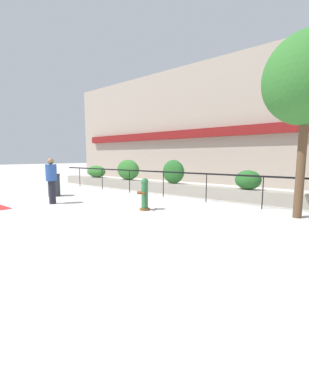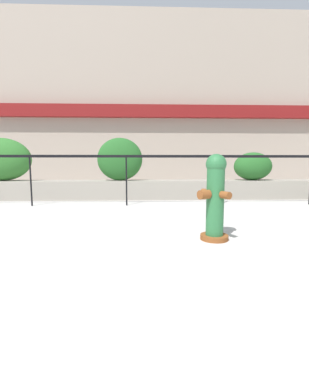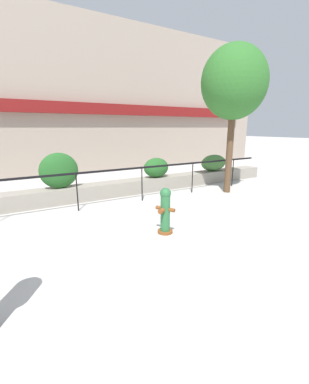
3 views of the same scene
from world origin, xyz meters
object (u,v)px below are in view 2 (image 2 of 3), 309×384
(hedge_bush_1, at_px, (1,159))
(hedge_bush_3, at_px, (253,166))
(fire_hydrant, at_px, (215,196))
(hedge_bush_2, at_px, (120,159))

(hedge_bush_1, distance_m, hedge_bush_3, 6.74)
(hedge_bush_1, relative_size, fire_hydrant, 1.46)
(hedge_bush_1, xyz_separation_m, hedge_bush_3, (6.74, 0.00, -0.18))
(hedge_bush_2, distance_m, fire_hydrant, 4.13)
(hedge_bush_1, bearing_deg, hedge_bush_3, 0.00)
(hedge_bush_3, height_order, fire_hydrant, hedge_bush_3)
(hedge_bush_3, xyz_separation_m, fire_hydrant, (-2.07, -3.79, -0.33))
(hedge_bush_3, bearing_deg, hedge_bush_1, 180.00)
(hedge_bush_1, height_order, hedge_bush_3, hedge_bush_1)
(hedge_bush_2, relative_size, hedge_bush_3, 1.17)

